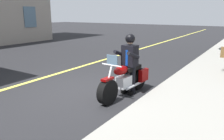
{
  "coord_description": "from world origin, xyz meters",
  "views": [
    {
      "loc": [
        4.97,
        4.32,
        2.29
      ],
      "look_at": [
        -0.07,
        1.06,
        0.75
      ],
      "focal_mm": 35.59,
      "sensor_mm": 36.0,
      "label": 1
    }
  ],
  "objects": [
    {
      "name": "ground_plane",
      "position": [
        0.0,
        0.0,
        0.0
      ],
      "size": [
        80.0,
        80.0,
        0.0
      ],
      "primitive_type": "plane",
      "color": "black"
    },
    {
      "name": "lane_center_stripe",
      "position": [
        0.0,
        -2.0,
        0.01
      ],
      "size": [
        60.0,
        0.16,
        0.01
      ],
      "primitive_type": "cube",
      "color": "#E5DB4C",
      "rests_on": "ground_plane"
    },
    {
      "name": "motorcycle_main",
      "position": [
        -0.31,
        1.36,
        0.45
      ],
      "size": [
        2.22,
        0.67,
        1.26
      ],
      "color": "black",
      "rests_on": "ground_plane"
    },
    {
      "name": "rider_main",
      "position": [
        -0.5,
        1.37,
        1.04
      ],
      "size": [
        0.64,
        0.57,
        1.74
      ],
      "color": "black",
      "rests_on": "ground_plane"
    }
  ]
}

